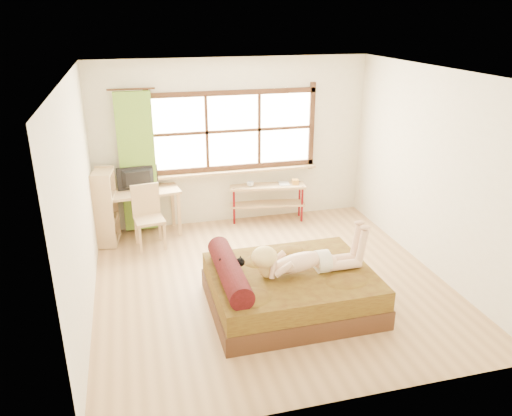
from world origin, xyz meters
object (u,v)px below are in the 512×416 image
object	(u,v)px
desk	(140,197)
chair	(148,213)
bed	(287,288)
bookshelf	(106,207)
woman	(306,250)
pipe_shelf	(268,194)
kitten	(230,266)

from	to	relation	value
desk	chair	xyz separation A→B (m)	(0.09, -0.36, -0.13)
bed	bookshelf	xyz separation A→B (m)	(-2.11, 2.42, 0.33)
chair	bookshelf	bearing A→B (deg)	152.77
bed	woman	xyz separation A→B (m)	(0.20, -0.05, 0.51)
woman	bookshelf	size ratio (longest dim) A/B	1.17
woman	pipe_shelf	distance (m)	2.78
chair	pipe_shelf	size ratio (longest dim) A/B	0.73
kitten	chair	world-z (taller)	chair
woman	pipe_shelf	size ratio (longest dim) A/B	1.05
pipe_shelf	kitten	bearing A→B (deg)	-105.70
kitten	woman	bearing A→B (deg)	-10.14
desk	kitten	bearing A→B (deg)	-77.12
pipe_shelf	chair	bearing A→B (deg)	-157.54
desk	woman	bearing A→B (deg)	-63.22
woman	kitten	xyz separation A→B (m)	(-0.87, 0.15, -0.17)
pipe_shelf	bookshelf	world-z (taller)	bookshelf
bed	desk	xyz separation A→B (m)	(-1.59, 2.57, 0.39)
kitten	bookshelf	xyz separation A→B (m)	(-1.44, 2.32, -0.01)
kitten	pipe_shelf	distance (m)	2.86
desk	pipe_shelf	xyz separation A→B (m)	(2.12, 0.12, -0.19)
chair	bookshelf	world-z (taller)	bookshelf
bed	chair	size ratio (longest dim) A/B	2.05
bed	desk	distance (m)	3.05
kitten	chair	bearing A→B (deg)	111.19
kitten	pipe_shelf	size ratio (longest dim) A/B	0.22
bed	bookshelf	world-z (taller)	bookshelf
desk	chair	size ratio (longest dim) A/B	1.34
woman	bookshelf	world-z (taller)	bookshelf
chair	bookshelf	distance (m)	0.65
chair	bookshelf	size ratio (longest dim) A/B	0.82
woman	chair	bearing A→B (deg)	126.67
desk	bookshelf	distance (m)	0.54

